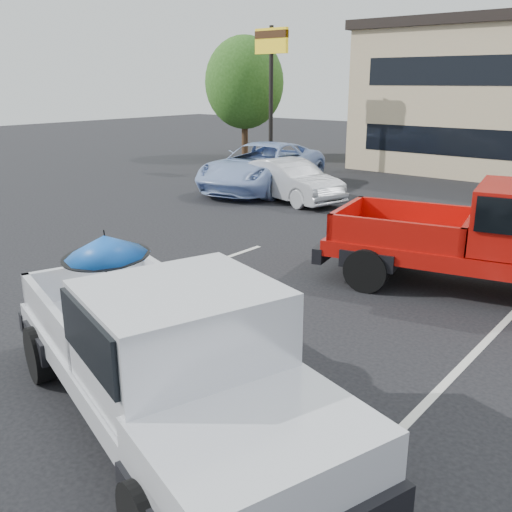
% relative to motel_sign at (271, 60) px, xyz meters
% --- Properties ---
extents(ground, '(90.00, 90.00, 0.00)m').
position_rel_motel_sign_xyz_m(ground, '(10.00, -14.00, -4.65)').
color(ground, black).
rests_on(ground, ground).
extents(stripe_left, '(0.12, 5.00, 0.01)m').
position_rel_motel_sign_xyz_m(stripe_left, '(7.00, -12.00, -4.65)').
color(stripe_left, silver).
rests_on(stripe_left, ground).
extents(stripe_right, '(0.12, 5.00, 0.01)m').
position_rel_motel_sign_xyz_m(stripe_right, '(13.00, -12.00, -4.65)').
color(stripe_right, silver).
rests_on(stripe_right, ground).
extents(motel_sign, '(1.60, 0.22, 6.00)m').
position_rel_motel_sign_xyz_m(motel_sign, '(0.00, 0.00, 0.00)').
color(motel_sign, black).
rests_on(motel_sign, ground).
extents(tree_left, '(3.96, 3.96, 6.02)m').
position_rel_motel_sign_xyz_m(tree_left, '(-4.00, 3.00, -0.92)').
color(tree_left, '#332114').
rests_on(tree_left, ground).
extents(silver_pickup, '(6.02, 3.61, 2.06)m').
position_rel_motel_sign_xyz_m(silver_pickup, '(11.12, -16.10, -3.60)').
color(silver_pickup, black).
rests_on(silver_pickup, ground).
extents(silver_sedan, '(4.33, 2.39, 1.35)m').
position_rel_motel_sign_xyz_m(silver_sedan, '(4.32, -4.57, -3.98)').
color(silver_sedan, '#B4B7BC').
rests_on(silver_sedan, ground).
extents(blue_suv, '(3.87, 6.45, 1.68)m').
position_rel_motel_sign_xyz_m(blue_suv, '(2.37, -3.54, -3.81)').
color(blue_suv, '#97B0E1').
rests_on(blue_suv, ground).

